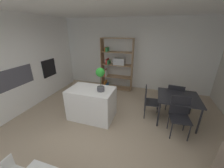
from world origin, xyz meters
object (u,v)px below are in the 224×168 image
dining_chair_near (180,113)px  dining_chair_island_side (149,99)px  open_bookshelf (116,65)px  dining_table (178,99)px  kitchen_island (92,103)px  potted_plant_on_island (100,77)px  dining_chair_far (175,95)px  built_in_oven (49,68)px

dining_chair_near → dining_chair_island_side: bearing=139.0°
open_bookshelf → dining_table: size_ratio=2.00×
kitchen_island → open_bookshelf: (0.06, 2.22, 0.60)m
kitchen_island → potted_plant_on_island: bearing=-3.9°
potted_plant_on_island → open_bookshelf: (-0.24, 2.24, -0.23)m
dining_chair_far → dining_chair_near: 1.02m
dining_table → dining_chair_island_side: 0.75m
dining_chair_island_side → dining_chair_near: bearing=-128.8°
dining_chair_near → kitchen_island: bearing=175.1°
dining_table → dining_chair_near: dining_chair_near is taller
open_bookshelf → dining_chair_near: open_bookshelf is taller
kitchen_island → open_bookshelf: 2.30m
built_in_oven → dining_chair_island_side: built_in_oven is taller
kitchen_island → potted_plant_on_island: potted_plant_on_island is taller
built_in_oven → kitchen_island: size_ratio=0.49×
potted_plant_on_island → dining_chair_far: potted_plant_on_island is taller
kitchen_island → dining_chair_island_side: size_ratio=1.39×
dining_table → dining_chair_island_side: size_ratio=1.16×
dining_chair_near → dining_chair_far: bearing=83.5°
kitchen_island → dining_chair_far: 2.51m
dining_table → kitchen_island: bearing=-166.0°
built_in_oven → dining_table: (4.38, -0.31, -0.40)m
built_in_oven → dining_chair_far: bearing=2.7°
built_in_oven → dining_chair_far: 4.41m
kitchen_island → built_in_oven: bearing=157.4°
dining_table → open_bookshelf: bearing=143.4°
potted_plant_on_island → open_bookshelf: open_bookshelf is taller
potted_plant_on_island → dining_chair_island_side: bearing=25.2°
dining_chair_far → dining_chair_near: size_ratio=0.92×
potted_plant_on_island → open_bookshelf: size_ratio=0.30×
built_in_oven → potted_plant_on_island: size_ratio=0.98×
potted_plant_on_island → dining_chair_far: size_ratio=0.71×
dining_chair_far → dining_table: bearing=97.2°
built_in_oven → open_bookshelf: (2.17, 1.34, -0.03)m
kitchen_island → dining_table: (2.27, 0.57, 0.22)m
potted_plant_on_island → dining_table: size_ratio=0.60×
open_bookshelf → dining_table: (2.21, -1.65, -0.38)m
dining_table → dining_chair_far: bearing=91.1°
built_in_oven → dining_chair_near: bearing=-10.6°
built_in_oven → potted_plant_on_island: 2.58m
dining_chair_far → potted_plant_on_island: bearing=35.5°
dining_chair_island_side → built_in_oven: bearing=80.8°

